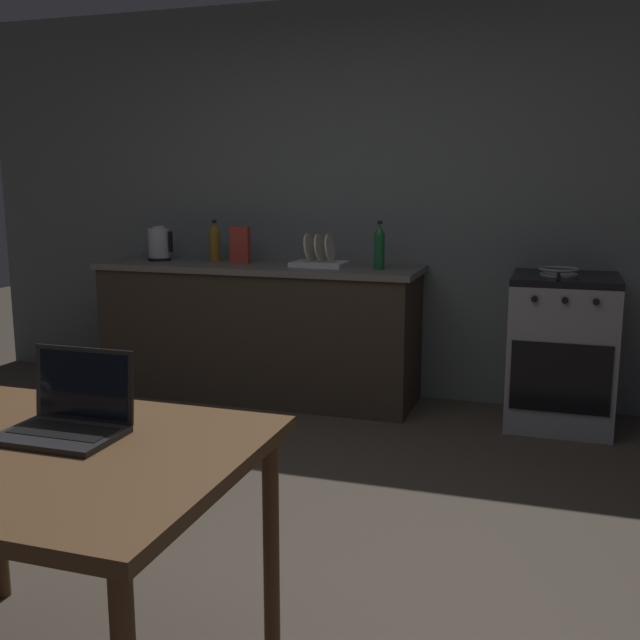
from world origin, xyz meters
TOP-DOWN VIEW (x-y plane):
  - ground_plane at (0.00, 0.00)m, footprint 12.00×12.00m
  - back_wall at (0.30, 2.50)m, footprint 6.40×0.10m
  - kitchen_counter at (-0.63, 2.15)m, footprint 2.16×0.64m
  - stove_oven at (1.31, 2.15)m, footprint 0.60×0.62m
  - dining_table at (-0.03, -0.83)m, footprint 1.14×0.91m
  - laptop at (0.00, -0.72)m, footprint 0.32×0.24m
  - electric_kettle at (-1.36, 2.15)m, footprint 0.18×0.16m
  - bottle at (0.20, 2.10)m, footprint 0.07×0.07m
  - frying_pan at (1.27, 2.12)m, footprint 0.23×0.40m
  - cereal_box at (-0.77, 2.17)m, footprint 0.13×0.05m
  - dish_rack at (-0.20, 2.15)m, footprint 0.34×0.26m
  - bottle_b at (-0.98, 2.23)m, footprint 0.07×0.07m

SIDE VIEW (x-z plane):
  - ground_plane at x=0.00m, z-range 0.00..0.00m
  - stove_oven at x=1.31m, z-range 0.00..0.90m
  - kitchen_counter at x=-0.63m, z-range 0.00..0.90m
  - dining_table at x=-0.03m, z-range 0.30..1.05m
  - laptop at x=0.00m, z-range 0.68..0.91m
  - frying_pan at x=1.27m, z-range 0.90..0.95m
  - dish_rack at x=-0.20m, z-range 0.84..1.05m
  - electric_kettle at x=-1.36m, z-range 0.89..1.13m
  - cereal_box at x=-0.77m, z-range 0.90..1.14m
  - bottle_b at x=-0.98m, z-range 0.89..1.17m
  - bottle at x=0.20m, z-range 0.89..1.19m
  - back_wall at x=0.30m, z-range 0.00..2.60m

